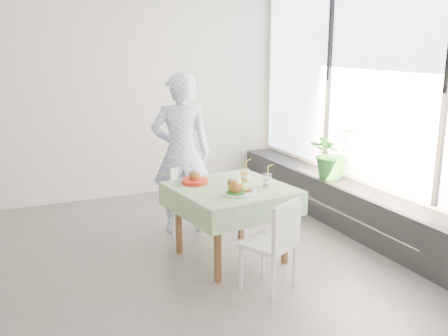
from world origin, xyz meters
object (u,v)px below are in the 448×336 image
diner (181,153)px  juice_cup_orange (245,176)px  chair_far (193,216)px  main_dish (238,189)px  cafe_table (231,214)px  potted_plant (332,153)px  chair_near (269,262)px

diner → juice_cup_orange: size_ratio=6.94×
chair_far → main_dish: (0.08, -0.95, 0.55)m
cafe_table → potted_plant: bearing=20.4°
main_dish → juice_cup_orange: 0.46m
chair_far → juice_cup_orange: bearing=-58.3°
cafe_table → juice_cup_orange: bearing=28.6°
diner → potted_plant: size_ratio=2.87×
chair_far → main_dish: main_dish is taller
cafe_table → main_dish: main_dish is taller
chair_near → potted_plant: bearing=39.7°
diner → chair_near: bearing=113.4°
cafe_table → chair_far: chair_far is taller
juice_cup_orange → potted_plant: potted_plant is taller
chair_far → chair_near: chair_near is taller
cafe_table → diner: diner is taller
potted_plant → diner: bearing=169.7°
chair_near → potted_plant: 2.15m
chair_near → juice_cup_orange: bearing=78.0°
cafe_table → diner: 1.04m
chair_near → juice_cup_orange: (0.18, 0.84, 0.55)m
chair_far → potted_plant: 1.86m
cafe_table → main_dish: (-0.06, -0.27, 0.34)m
potted_plant → juice_cup_orange: bearing=-160.9°
chair_far → cafe_table: bearing=-78.4°
chair_near → chair_far: bearing=97.0°
chair_far → juice_cup_orange: 0.87m
chair_near → main_dish: size_ratio=2.57×
diner → juice_cup_orange: (0.38, -0.82, -0.10)m
juice_cup_orange → potted_plant: size_ratio=0.41×
chair_near → diner: bearing=97.0°
chair_far → diner: (-0.03, 0.25, 0.66)m
chair_far → chair_near: (0.17, -1.40, 0.01)m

